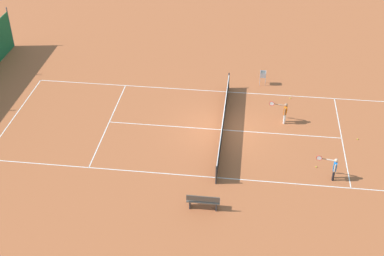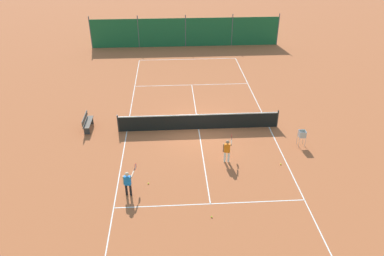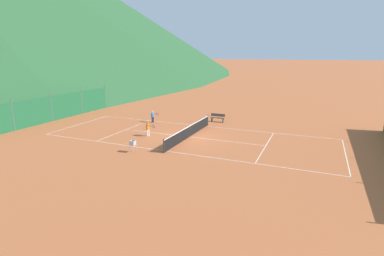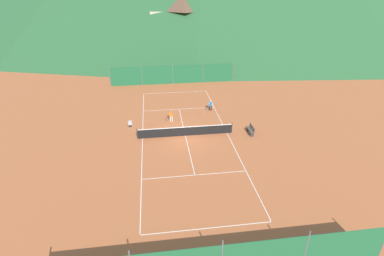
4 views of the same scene
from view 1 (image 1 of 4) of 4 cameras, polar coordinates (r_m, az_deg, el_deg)
ground_plane at (r=29.39m, az=3.32°, el=-0.20°), size 600.00×600.00×0.00m
court_line_markings at (r=29.38m, az=3.32°, el=-0.20°), size 8.25×23.85×0.01m
tennis_net at (r=29.10m, az=3.35°, el=0.60°), size 9.18×0.08×1.06m
player_near_service at (r=29.98m, az=9.84°, el=1.76°), size 0.57×1.01×1.26m
player_far_baseline at (r=26.47m, az=14.89°, el=-4.06°), size 0.55×1.00×1.23m
tennis_ball_mid_court at (r=27.41m, az=13.12°, el=-4.05°), size 0.07×0.07×0.07m
tennis_ball_by_net_left at (r=29.92m, az=17.24°, el=-1.14°), size 0.07×0.07×0.07m
tennis_ball_service_box at (r=32.61m, az=10.42°, el=3.15°), size 0.07×0.07×0.07m
ball_hopper at (r=33.54m, az=7.61°, el=5.62°), size 0.36×0.36×0.89m
courtside_bench at (r=24.17m, az=1.20°, el=-7.81°), size 0.36×1.50×0.84m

